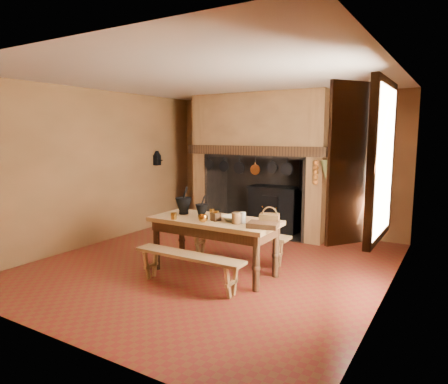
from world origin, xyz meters
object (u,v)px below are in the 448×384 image
object	(u,v)px
work_table	(214,227)
coffee_grinder	(216,216)
bench_front	(189,262)
mixing_bowl	(234,218)
iron_range	(275,208)
wicker_basket	(269,219)

from	to	relation	value
work_table	coffee_grinder	xyz separation A→B (m)	(0.08, -0.10, 0.19)
bench_front	mixing_bowl	distance (m)	0.88
iron_range	bench_front	xyz separation A→B (m)	(0.28, -3.42, -0.15)
work_table	coffee_grinder	world-z (taller)	coffee_grinder
wicker_basket	coffee_grinder	bearing A→B (deg)	175.00
coffee_grinder	iron_range	bearing A→B (deg)	117.13
bench_front	wicker_basket	bearing A→B (deg)	40.48
mixing_bowl	bench_front	bearing A→B (deg)	-115.93
bench_front	mixing_bowl	world-z (taller)	mixing_bowl
bench_front	wicker_basket	xyz separation A→B (m)	(0.82, 0.70, 0.54)
iron_range	bench_front	world-z (taller)	iron_range
iron_range	mixing_bowl	xyz separation A→B (m)	(0.59, -2.78, 0.35)
iron_range	coffee_grinder	distance (m)	2.93
wicker_basket	bench_front	bearing A→B (deg)	-157.07
iron_range	bench_front	bearing A→B (deg)	-85.35
iron_range	wicker_basket	bearing A→B (deg)	-67.92
mixing_bowl	iron_range	bearing A→B (deg)	102.02
work_table	mixing_bowl	bearing A→B (deg)	1.71
bench_front	mixing_bowl	size ratio (longest dim) A/B	5.23
coffee_grinder	wicker_basket	size ratio (longest dim) A/B	0.58
coffee_grinder	mixing_bowl	xyz separation A→B (m)	(0.23, 0.11, -0.03)
bench_front	coffee_grinder	xyz separation A→B (m)	(0.08, 0.54, 0.53)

